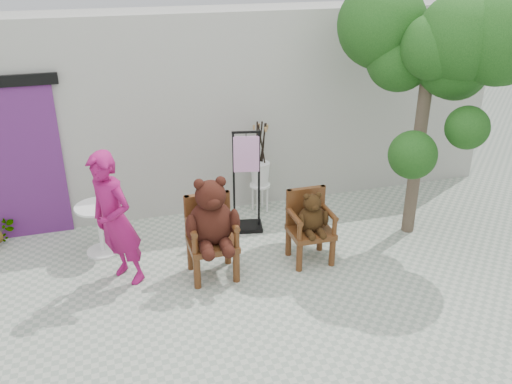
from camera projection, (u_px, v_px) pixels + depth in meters
ground_plane at (283, 300)px, 6.44m from camera, size 60.00×60.00×0.00m
back_wall at (220, 108)px, 8.51m from camera, size 9.00×1.00×3.00m
doorway at (16, 160)px, 7.42m from camera, size 1.40×0.11×2.33m
chair_big at (211, 222)px, 6.62m from camera, size 0.67×0.71×1.35m
chair_small at (310, 220)px, 7.04m from camera, size 0.55×0.53×0.99m
person at (115, 220)px, 6.41m from camera, size 0.72×0.77×1.76m
cafe_table at (100, 223)px, 7.26m from camera, size 0.60×0.60×0.70m
display_stand at (247, 193)px, 7.81m from camera, size 0.51×0.43×1.51m
stool_bucket at (260, 173)px, 8.33m from camera, size 0.32×0.32×1.45m
tree at (441, 49)px, 6.87m from camera, size 2.23×2.24×3.47m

